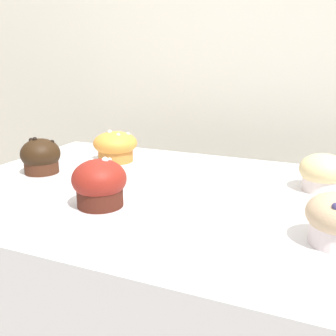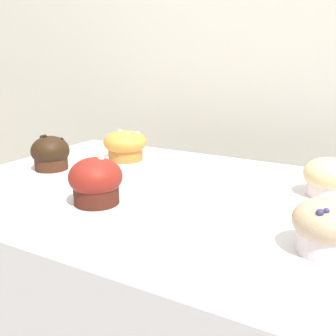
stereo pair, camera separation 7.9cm
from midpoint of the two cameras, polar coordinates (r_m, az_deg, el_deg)
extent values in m
cube|color=beige|center=(1.34, 15.90, 1.52)|extent=(3.20, 0.10, 1.80)
cylinder|color=#452315|center=(0.97, -14.52, 1.07)|extent=(0.08, 0.08, 0.05)
ellipsoid|color=black|center=(0.96, -14.62, 2.37)|extent=(0.09, 0.09, 0.07)
sphere|color=black|center=(0.95, -15.22, 4.38)|extent=(0.01, 0.01, 0.01)
sphere|color=black|center=(0.96, -12.93, 4.03)|extent=(0.01, 0.01, 0.01)
sphere|color=black|center=(0.97, -15.64, 4.27)|extent=(0.01, 0.01, 0.01)
cylinder|color=#CA7D36|center=(1.03, -4.03, 2.46)|extent=(0.09, 0.09, 0.05)
ellipsoid|color=orange|center=(1.02, -4.05, 3.75)|extent=(0.11, 0.11, 0.06)
sphere|color=white|center=(1.01, -2.22, 5.04)|extent=(0.01, 0.01, 0.01)
sphere|color=white|center=(0.99, -3.64, 4.93)|extent=(0.01, 0.01, 0.01)
sphere|color=white|center=(1.02, -4.82, 5.33)|extent=(0.01, 0.01, 0.01)
cylinder|color=#491C13|center=(0.72, -7.33, -3.24)|extent=(0.08, 0.08, 0.05)
ellipsoid|color=maroon|center=(0.72, -7.40, -1.32)|extent=(0.10, 0.10, 0.07)
sphere|color=white|center=(0.71, -6.55, 1.34)|extent=(0.01, 0.01, 0.01)
sphere|color=white|center=(0.74, -8.27, 1.32)|extent=(0.01, 0.01, 0.01)
sphere|color=white|center=(0.72, -5.83, 1.37)|extent=(0.01, 0.01, 0.01)
cylinder|color=silver|center=(0.60, 25.48, -9.04)|extent=(0.08, 0.08, 0.05)
ellipsoid|color=tan|center=(0.59, 25.75, -6.99)|extent=(0.09, 0.09, 0.06)
sphere|color=navy|center=(0.56, 25.85, -5.71)|extent=(0.01, 0.01, 0.01)
sphere|color=navy|center=(0.56, 25.09, -5.99)|extent=(0.01, 0.01, 0.01)
cylinder|color=white|center=(0.84, 24.65, -2.28)|extent=(0.08, 0.08, 0.04)
ellipsoid|color=#D9BF83|center=(0.83, 24.82, -0.84)|extent=(0.09, 0.09, 0.06)
camera|label=1|loc=(0.04, -87.14, 0.81)|focal=42.00mm
camera|label=2|loc=(0.04, 92.86, -0.81)|focal=42.00mm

